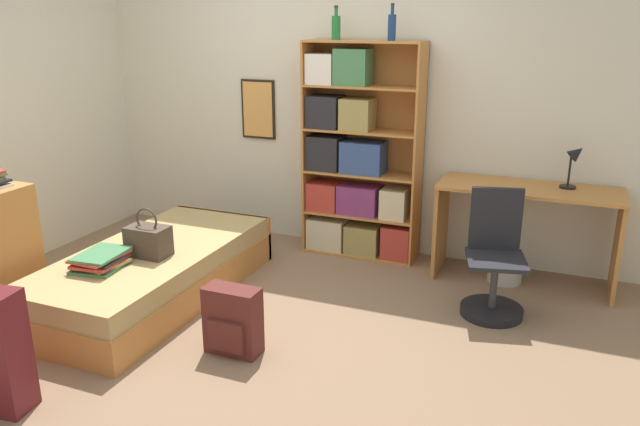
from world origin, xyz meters
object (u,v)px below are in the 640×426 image
at_px(bookcase, 354,164).
at_px(desk_chair, 494,275).
at_px(desk, 527,215).
at_px(waste_bin, 505,266).
at_px(book_stack_on_bed, 101,260).
at_px(bed, 155,272).
at_px(bottle_green, 336,27).
at_px(bottle_brown, 392,26).
at_px(desk_lamp, 575,159).
at_px(backpack, 233,321).
at_px(handbag, 148,240).

bearing_deg(bookcase, desk_chair, -29.50).
xyz_separation_m(desk, waste_bin, (-0.12, -0.05, -0.42)).
bearing_deg(book_stack_on_bed, bed, 78.16).
xyz_separation_m(bed, bottle_green, (0.90, 1.40, 1.74)).
xyz_separation_m(bottle_brown, desk_chair, (1.00, -0.70, -1.65)).
bearing_deg(book_stack_on_bed, desk_lamp, 32.53).
xyz_separation_m(desk, desk_chair, (-0.15, -0.64, -0.26)).
relative_size(desk_lamp, desk_chair, 0.40).
bearing_deg(bottle_green, bed, -122.81).
relative_size(bookcase, backpack, 4.22).
bearing_deg(backpack, handbag, 157.11).
distance_m(handbag, waste_bin, 2.74).
bearing_deg(waste_bin, desk_lamp, 18.60).
relative_size(handbag, book_stack_on_bed, 0.92).
height_order(desk, waste_bin, desk).
distance_m(bookcase, bottle_brown, 1.17).
xyz_separation_m(bed, backpack, (0.95, -0.50, 0.02)).
relative_size(bed, desk, 1.50).
distance_m(bed, handbag, 0.34).
height_order(handbag, book_stack_on_bed, handbag).
distance_m(backpack, waste_bin, 2.29).
relative_size(bed, desk_chair, 2.31).
height_order(bottle_brown, desk, bottle_brown).
height_order(bed, handbag, handbag).
height_order(bookcase, desk_chair, bookcase).
height_order(handbag, bookcase, bookcase).
bearing_deg(waste_bin, bottle_green, 175.15).
relative_size(bottle_green, backpack, 0.62).
distance_m(book_stack_on_bed, desk_chair, 2.71).
bearing_deg(waste_bin, book_stack_on_bed, -145.49).
bearing_deg(bottle_brown, book_stack_on_bed, -128.73).
relative_size(desk_chair, waste_bin, 3.34).
bearing_deg(bed, bottle_green, 57.19).
distance_m(desk, desk_lamp, 0.54).
distance_m(handbag, book_stack_on_bed, 0.36).
bearing_deg(desk, backpack, -130.54).
bearing_deg(bookcase, backpack, -93.25).
distance_m(bed, bottle_green, 2.41).
relative_size(handbag, bottle_brown, 1.27).
bearing_deg(bed, desk_chair, 16.03).
relative_size(bed, book_stack_on_bed, 5.24).
bearing_deg(bookcase, bottle_brown, -6.60).
bearing_deg(backpack, desk, 49.46).
bearing_deg(waste_bin, backpack, -129.13).
relative_size(handbag, bottle_green, 1.34).
relative_size(handbag, desk_lamp, 1.03).
bearing_deg(desk, bottle_brown, 176.93).
bearing_deg(waste_bin, bookcase, 173.59).
bearing_deg(book_stack_on_bed, bottle_brown, 51.27).
bearing_deg(handbag, bottle_green, 61.41).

